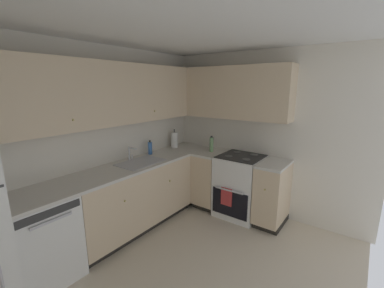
{
  "coord_description": "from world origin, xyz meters",
  "views": [
    {
      "loc": [
        -1.67,
        -1.33,
        1.92
      ],
      "look_at": [
        1.0,
        0.63,
        1.16
      ],
      "focal_mm": 23.49,
      "sensor_mm": 36.0,
      "label": 1
    }
  ],
  "objects_px": {
    "dishwasher": "(40,240)",
    "paper_towel_roll": "(174,140)",
    "oven_range": "(240,185)",
    "soap_bottle": "(150,148)",
    "oil_bottle": "(211,144)"
  },
  "relations": [
    {
      "from": "dishwasher",
      "to": "paper_towel_roll",
      "type": "xyz_separation_m",
      "value": [
        2.25,
        0.16,
        0.6
      ]
    },
    {
      "from": "oven_range",
      "to": "dishwasher",
      "type": "bearing_deg",
      "value": 157.5
    },
    {
      "from": "dishwasher",
      "to": "soap_bottle",
      "type": "height_order",
      "value": "soap_bottle"
    },
    {
      "from": "soap_bottle",
      "to": "oven_range",
      "type": "bearing_deg",
      "value": -59.31
    },
    {
      "from": "soap_bottle",
      "to": "paper_towel_roll",
      "type": "bearing_deg",
      "value": -2.1
    },
    {
      "from": "dishwasher",
      "to": "soap_bottle",
      "type": "bearing_deg",
      "value": 6.05
    },
    {
      "from": "paper_towel_roll",
      "to": "oil_bottle",
      "type": "xyz_separation_m",
      "value": [
        0.13,
        -0.65,
        -0.01
      ]
    },
    {
      "from": "soap_bottle",
      "to": "oil_bottle",
      "type": "distance_m",
      "value": 0.95
    },
    {
      "from": "dishwasher",
      "to": "oil_bottle",
      "type": "xyz_separation_m",
      "value": [
        2.38,
        -0.49,
        0.59
      ]
    },
    {
      "from": "dishwasher",
      "to": "oil_bottle",
      "type": "distance_m",
      "value": 2.5
    },
    {
      "from": "oven_range",
      "to": "paper_towel_roll",
      "type": "relative_size",
      "value": 3.31
    },
    {
      "from": "soap_bottle",
      "to": "oil_bottle",
      "type": "xyz_separation_m",
      "value": [
        0.68,
        -0.67,
        0.02
      ]
    },
    {
      "from": "dishwasher",
      "to": "soap_bottle",
      "type": "distance_m",
      "value": 1.81
    },
    {
      "from": "soap_bottle",
      "to": "oil_bottle",
      "type": "bearing_deg",
      "value": -44.51
    },
    {
      "from": "oven_range",
      "to": "oil_bottle",
      "type": "height_order",
      "value": "oil_bottle"
    }
  ]
}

